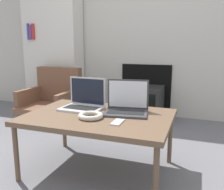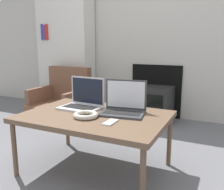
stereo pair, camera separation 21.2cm
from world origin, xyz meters
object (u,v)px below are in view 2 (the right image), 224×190
at_px(phone, 110,122).
at_px(armchair, 63,95).
at_px(laptop_right, 124,106).
at_px(tv, 151,104).
at_px(laptop_left, 83,101).
at_px(headphones, 86,115).

height_order(phone, armchair, armchair).
distance_m(laptop_right, tv, 1.36).
bearing_deg(laptop_left, tv, 85.01).
height_order(laptop_left, armchair, laptop_left).
xyz_separation_m(laptop_left, laptop_right, (0.37, -0.00, 0.00)).
relative_size(laptop_right, armchair, 0.53).
relative_size(laptop_left, phone, 2.44).
distance_m(laptop_left, laptop_right, 0.37).
distance_m(phone, tv, 1.61).
xyz_separation_m(laptop_right, armchair, (-1.28, 0.96, -0.22)).
height_order(laptop_right, armchair, laptop_right).
distance_m(headphones, armchair, 1.62).
height_order(laptop_right, phone, laptop_right).
bearing_deg(laptop_left, armchair, 136.79).
xyz_separation_m(headphones, tv, (0.02, 1.54, -0.26)).
relative_size(phone, armchair, 0.21).
bearing_deg(laptop_right, armchair, 134.39).
height_order(laptop_right, headphones, laptop_right).
bearing_deg(phone, tv, 97.02).
xyz_separation_m(phone, armchair, (-1.30, 1.22, -0.17)).
height_order(phone, tv, phone).
relative_size(headphones, phone, 1.30).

